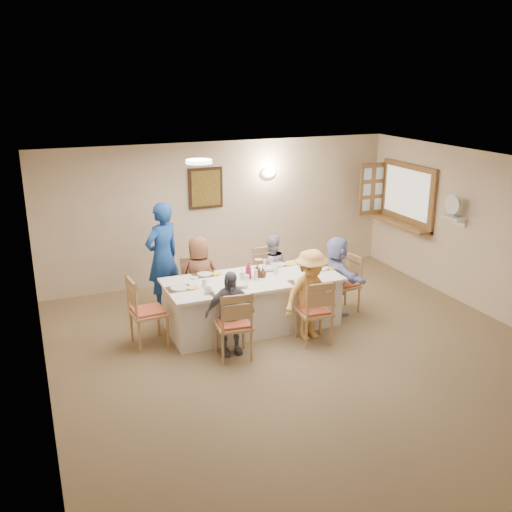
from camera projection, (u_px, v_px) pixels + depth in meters
name	position (u px, v px, depth m)	size (l,w,h in m)	color
ground	(310.00, 359.00, 7.55)	(7.00, 7.00, 0.00)	#846D4F
room_walls	(314.00, 250.00, 7.09)	(7.00, 7.00, 7.00)	beige
wall_picture	(206.00, 188.00, 9.97)	(0.62, 0.05, 0.72)	#3C2315
wall_sconce	(269.00, 173.00, 10.33)	(0.26, 0.09, 0.18)	white
ceiling_light	(199.00, 162.00, 7.75)	(0.36, 0.36, 0.05)	white
serving_hatch	(408.00, 195.00, 10.38)	(0.06, 1.50, 1.15)	brown
hatch_sill	(400.00, 224.00, 10.49)	(0.30, 1.50, 0.05)	brown
shutter_door	(372.00, 189.00, 10.95)	(0.55, 0.04, 1.00)	brown
fan_shelf	(455.00, 217.00, 9.19)	(0.22, 0.36, 0.03)	white
desk_fan	(454.00, 208.00, 9.13)	(0.30, 0.30, 0.28)	#A5A5A8
dining_table	(253.00, 302.00, 8.43)	(2.57, 1.09, 0.76)	white
chair_back_left	(198.00, 286.00, 8.90)	(0.43, 0.43, 0.89)	tan
chair_back_right	(268.00, 276.00, 9.33)	(0.43, 0.43, 0.90)	tan
chair_front_left	(233.00, 323.00, 7.48)	(0.46, 0.46, 0.97)	tan
chair_front_right	(314.00, 310.00, 7.92)	(0.45, 0.45, 0.95)	tan
chair_left_end	(148.00, 311.00, 7.83)	(0.48, 0.48, 1.00)	tan
chair_right_end	(344.00, 284.00, 8.98)	(0.43, 0.43, 0.91)	tan
diner_back_left	(200.00, 277.00, 8.73)	(0.66, 0.46, 1.28)	brown
diner_back_right	(271.00, 270.00, 9.19)	(0.58, 0.46, 1.18)	#A7A5AF
diner_front_left	(230.00, 313.00, 7.55)	(0.69, 0.31, 1.17)	slate
diner_front_right	(311.00, 295.00, 7.97)	(0.91, 0.60, 1.32)	#FDBC59
diner_right_end	(337.00, 275.00, 8.88)	(0.39, 1.15, 1.24)	#A1AAE4
caregiver	(163.00, 257.00, 8.91)	(0.76, 0.67, 1.75)	#1A469C
placemat_fl	(223.00, 294.00, 7.73)	(0.34, 0.25, 0.01)	#472B19
plate_fl	(223.00, 293.00, 7.73)	(0.26, 0.26, 0.02)	white
napkin_fl	(237.00, 293.00, 7.75)	(0.13, 0.13, 0.01)	yellow
placemat_fr	(302.00, 282.00, 8.17)	(0.36, 0.27, 0.01)	#472B19
plate_fr	(302.00, 281.00, 8.16)	(0.25, 0.25, 0.02)	white
napkin_fr	(315.00, 281.00, 8.19)	(0.15, 0.15, 0.01)	yellow
placemat_bl	(205.00, 275.00, 8.47)	(0.36, 0.27, 0.01)	#472B19
plate_bl	(205.00, 274.00, 8.46)	(0.22, 0.22, 0.01)	white
napkin_bl	(217.00, 274.00, 8.49)	(0.13, 0.13, 0.01)	yellow
placemat_br	(278.00, 265.00, 8.91)	(0.35, 0.26, 0.01)	#472B19
plate_br	(278.00, 264.00, 8.90)	(0.24, 0.24, 0.01)	white
napkin_br	(290.00, 264.00, 8.92)	(0.15, 0.15, 0.01)	yellow
placemat_le	(179.00, 289.00, 7.92)	(0.34, 0.25, 0.01)	#472B19
plate_le	(179.00, 288.00, 7.91)	(0.25, 0.25, 0.02)	white
napkin_le	(193.00, 287.00, 7.93)	(0.13, 0.13, 0.01)	yellow
placemat_re	(320.00, 269.00, 8.73)	(0.33, 0.25, 0.01)	#472B19
plate_re	(320.00, 268.00, 8.72)	(0.25, 0.25, 0.02)	white
napkin_re	(332.00, 268.00, 8.75)	(0.15, 0.15, 0.01)	yellow
teacup_a	(208.00, 291.00, 7.73)	(0.13, 0.13, 0.09)	white
teacup_b	(265.00, 262.00, 8.94)	(0.08, 0.08, 0.07)	white
bowl_a	(241.00, 285.00, 7.99)	(0.28, 0.28, 0.05)	white
bowl_b	(268.00, 269.00, 8.64)	(0.23, 0.23, 0.06)	white
condiment_ketchup	(248.00, 271.00, 8.27)	(0.12, 0.12, 0.25)	#B70F30
condiment_brown	(257.00, 271.00, 8.34)	(0.12, 0.12, 0.20)	#442512
condiment_malt	(263.00, 273.00, 8.35)	(0.14, 0.14, 0.14)	#442512
drinking_glass	(242.00, 275.00, 8.29)	(0.06, 0.06, 0.10)	silver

